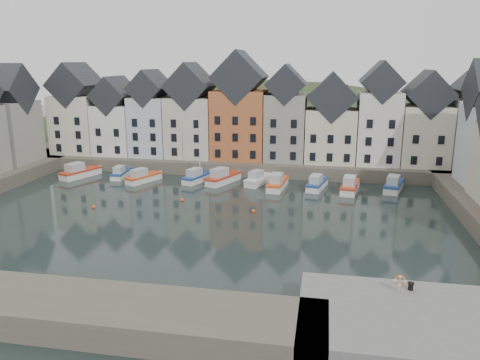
% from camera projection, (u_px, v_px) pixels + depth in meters
% --- Properties ---
extents(ground, '(260.00, 260.00, 0.00)m').
position_uv_depth(ground, '(195.00, 223.00, 53.52)').
color(ground, black).
rests_on(ground, ground).
extents(far_quay, '(90.00, 16.00, 2.00)m').
position_uv_depth(far_quay, '(241.00, 161.00, 81.87)').
color(far_quay, '#534C40').
rests_on(far_quay, ground).
extents(near_quay, '(18.00, 10.00, 2.00)m').
position_uv_depth(near_quay, '(438.00, 330.00, 30.36)').
color(near_quay, '#60605E').
rests_on(near_quay, ground).
extents(hillside, '(153.60, 70.40, 64.00)m').
position_uv_depth(hillside, '(261.00, 216.00, 111.33)').
color(hillside, '#263118').
rests_on(hillside, ground).
extents(far_terrace, '(72.37, 8.16, 17.78)m').
position_uv_depth(far_terrace, '(258.00, 118.00, 77.45)').
color(far_terrace, beige).
rests_on(far_terrace, far_quay).
extents(mooring_buoys, '(20.50, 5.50, 0.50)m').
position_uv_depth(mooring_buoys, '(176.00, 206.00, 59.27)').
color(mooring_buoys, '#DB4B19').
rests_on(mooring_buoys, ground).
extents(boat_a, '(4.52, 7.29, 2.68)m').
position_uv_depth(boat_a, '(79.00, 172.00, 74.29)').
color(boat_a, silver).
rests_on(boat_a, ground).
extents(boat_b, '(2.15, 5.70, 2.14)m').
position_uv_depth(boat_b, '(121.00, 174.00, 74.22)').
color(boat_b, silver).
rests_on(boat_b, ground).
extents(boat_c, '(4.28, 6.45, 2.38)m').
position_uv_depth(boat_c, '(143.00, 177.00, 71.43)').
color(boat_c, silver).
rests_on(boat_c, ground).
extents(boat_d, '(3.83, 6.59, 12.03)m').
position_uv_depth(boat_d, '(197.00, 177.00, 71.56)').
color(boat_d, silver).
rests_on(boat_d, ground).
extents(boat_e, '(4.65, 7.29, 2.68)m').
position_uv_depth(boat_e, '(223.00, 178.00, 70.75)').
color(boat_e, silver).
rests_on(boat_e, ground).
extents(boat_f, '(3.94, 6.59, 2.42)m').
position_uv_depth(boat_f, '(258.00, 179.00, 70.17)').
color(boat_f, silver).
rests_on(boat_f, ground).
extents(boat_g, '(2.76, 6.98, 2.61)m').
position_uv_depth(boat_g, '(277.00, 183.00, 67.65)').
color(boat_g, silver).
rests_on(boat_g, ground).
extents(boat_h, '(3.23, 6.53, 2.40)m').
position_uv_depth(boat_h, '(317.00, 184.00, 67.60)').
color(boat_h, silver).
rests_on(boat_h, ground).
extents(boat_i, '(3.16, 7.08, 2.62)m').
position_uv_depth(boat_i, '(350.00, 186.00, 66.13)').
color(boat_i, silver).
rests_on(boat_i, ground).
extents(boat_j, '(3.75, 6.95, 2.55)m').
position_uv_depth(boat_j, '(394.00, 185.00, 66.74)').
color(boat_j, silver).
rests_on(boat_j, ground).
extents(mooring_bollard, '(0.48, 0.48, 0.56)m').
position_uv_depth(mooring_bollard, '(411.00, 286.00, 33.55)').
color(mooring_bollard, black).
rests_on(mooring_bollard, near_quay).
extents(life_ring_post, '(0.80, 0.17, 1.30)m').
position_uv_depth(life_ring_post, '(400.00, 281.00, 33.11)').
color(life_ring_post, gray).
rests_on(life_ring_post, near_quay).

